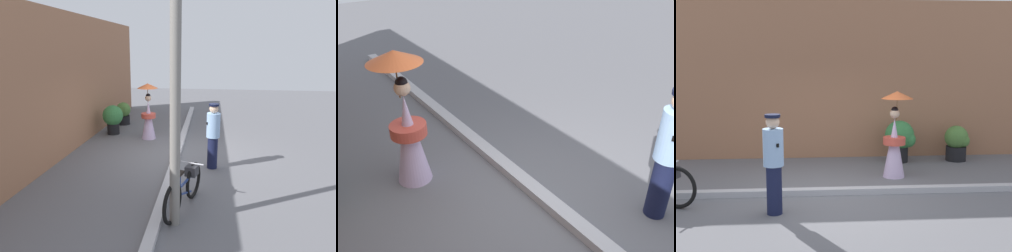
# 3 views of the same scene
# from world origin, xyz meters

# --- Properties ---
(ground_plane) EXTENTS (30.00, 30.00, 0.00)m
(ground_plane) POSITION_xyz_m (0.00, 0.00, 0.00)
(ground_plane) COLOR slate
(sidewalk_curb) EXTENTS (14.00, 0.20, 0.12)m
(sidewalk_curb) POSITION_xyz_m (0.00, 0.00, 0.06)
(sidewalk_curb) COLOR #B2B2B7
(sidewalk_curb) RESTS_ON ground_plane
(person_officer) EXTENTS (0.34, 0.35, 1.70)m
(person_officer) POSITION_xyz_m (-0.93, -0.99, 0.91)
(person_officer) COLOR #141938
(person_officer) RESTS_ON ground_plane
(person_with_parasol) EXTENTS (0.70, 0.70, 1.89)m
(person_with_parasol) POSITION_xyz_m (1.52, 1.18, 0.90)
(person_with_parasol) COLOR silver
(person_with_parasol) RESTS_ON ground_plane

